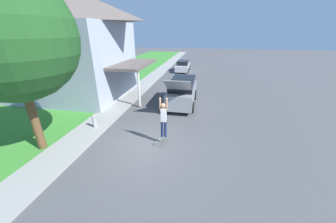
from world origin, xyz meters
name	(u,v)px	position (x,y,z in m)	size (l,w,h in m)	color
ground_plane	(145,146)	(0.00, 0.00, 0.00)	(120.00, 120.00, 0.00)	#49494C
lawn	(77,97)	(-8.00, 6.00, 0.04)	(10.00, 80.00, 0.08)	#387F2D
sidewalk	(125,100)	(-3.60, 6.00, 0.05)	(1.80, 80.00, 0.10)	gray
house	(69,42)	(-8.33, 6.79, 4.51)	(11.28, 8.23, 8.53)	#99A3B2
lawn_tree_near	(9,38)	(-4.78, -1.21, 5.07)	(5.08, 5.08, 7.55)	brown
suv_parked	(182,91)	(1.12, 6.13, 1.06)	(2.03, 5.34, 2.62)	gray
car_down_street	(183,66)	(-0.44, 19.67, 0.70)	(1.86, 4.42, 1.47)	#B7B7BC
skateboarder	(164,117)	(0.91, 0.40, 1.47)	(0.41, 0.24, 2.06)	#192347
skateboard	(161,140)	(0.78, 0.32, 0.21)	(0.35, 0.76, 0.37)	#337F3D
fire_hydrant	(94,121)	(-3.42, 1.19, 0.48)	(0.20, 0.20, 0.79)	#99999E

